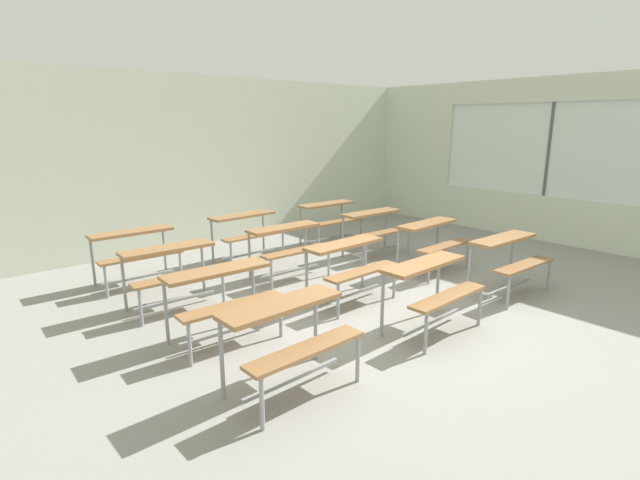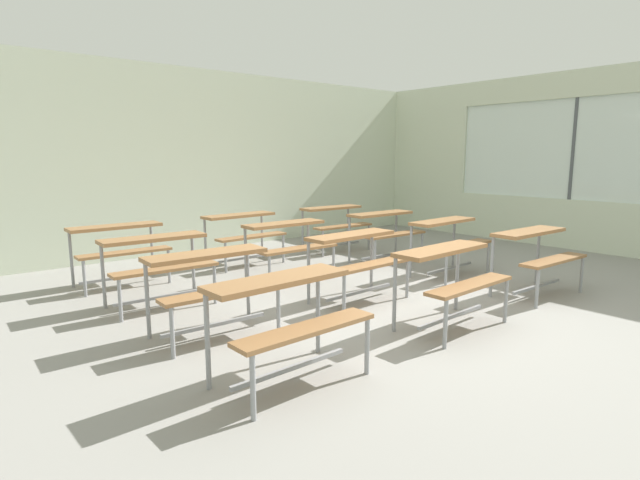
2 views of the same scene
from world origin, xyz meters
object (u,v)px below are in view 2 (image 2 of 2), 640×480
object	(u,v)px
desk_bench_r0c2	(537,247)
desk_bench_r3c1	(244,227)
desk_bench_r1c0	(212,274)
desk_bench_r0c0	(288,305)
desk_bench_r2c0	(158,254)
desk_bench_r1c2	(449,234)
desk_bench_r1c1	(358,251)
desk_bench_r0c1	(451,268)
desk_bench_r3c0	(119,240)
desk_bench_r2c2	(385,225)
desk_bench_r3c2	(335,218)
desk_bench_r2c1	(289,237)

from	to	relation	value
desk_bench_r0c2	desk_bench_r3c1	xyz separation A→B (m)	(-1.72, 3.58, 0.00)
desk_bench_r3c1	desk_bench_r1c0	bearing A→B (deg)	-128.67
desk_bench_r0c0	desk_bench_r2c0	bearing A→B (deg)	88.30
desk_bench_r1c0	desk_bench_r1c2	world-z (taller)	same
desk_bench_r1c1	desk_bench_r1c0	bearing A→B (deg)	176.57
desk_bench_r0c1	desk_bench_r3c0	xyz separation A→B (m)	(-1.85, 3.57, 0.00)
desk_bench_r3c1	desk_bench_r1c2	bearing A→B (deg)	-55.25
desk_bench_r1c0	desk_bench_r0c0	bearing A→B (deg)	-89.62
desk_bench_r2c2	desk_bench_r0c1	bearing A→B (deg)	-123.24
desk_bench_r0c0	desk_bench_r2c0	size ratio (longest dim) A/B	0.99
desk_bench_r3c2	desk_bench_r0c2	bearing A→B (deg)	-88.15
desk_bench_r2c2	desk_bench_r3c0	distance (m)	3.75
desk_bench_r1c2	desk_bench_r2c2	distance (m)	1.15
desk_bench_r0c0	desk_bench_r2c1	distance (m)	2.96
desk_bench_r0c0	desk_bench_r1c0	distance (m)	1.18
desk_bench_r0c2	desk_bench_r3c0	bearing A→B (deg)	136.82
desk_bench_r0c2	desk_bench_r3c1	bearing A→B (deg)	117.62
desk_bench_r0c2	desk_bench_r0c0	bearing A→B (deg)	-178.53
desk_bench_r2c2	desk_bench_r3c2	distance (m)	1.14
desk_bench_r1c0	desk_bench_r3c1	world-z (taller)	same
desk_bench_r2c0	desk_bench_r1c0	bearing A→B (deg)	-87.23
desk_bench_r1c1	desk_bench_r1c2	world-z (taller)	same
desk_bench_r3c2	desk_bench_r3c1	bearing A→B (deg)	-179.95
desk_bench_r0c0	desk_bench_r3c2	bearing A→B (deg)	43.21
desk_bench_r2c2	desk_bench_r1c0	bearing A→B (deg)	-159.38
desk_bench_r0c0	desk_bench_r2c0	world-z (taller)	same
desk_bench_r1c1	desk_bench_r0c0	bearing A→B (deg)	-149.33
desk_bench_r1c2	desk_bench_r2c0	world-z (taller)	same
desk_bench_r0c2	desk_bench_r3c2	world-z (taller)	same
desk_bench_r0c1	desk_bench_r1c1	world-z (taller)	same
desk_bench_r0c0	desk_bench_r2c1	xyz separation A→B (m)	(1.77, 2.37, 0.00)
desk_bench_r1c0	desk_bench_r3c1	size ratio (longest dim) A/B	1.00
desk_bench_r0c2	desk_bench_r2c1	distance (m)	2.98
desk_bench_r2c2	desk_bench_r3c2	size ratio (longest dim) A/B	1.00
desk_bench_r3c1	desk_bench_r3c2	world-z (taller)	same
desk_bench_r1c2	desk_bench_r3c0	bearing A→B (deg)	144.85
desk_bench_r3c0	desk_bench_r3c1	bearing A→B (deg)	1.86
desk_bench_r2c1	desk_bench_r3c2	size ratio (longest dim) A/B	0.99
desk_bench_r1c0	desk_bench_r3c2	xyz separation A→B (m)	(3.52, 2.30, 0.00)
desk_bench_r2c1	desk_bench_r2c0	bearing A→B (deg)	-178.21
desk_bench_r1c1	desk_bench_r2c2	size ratio (longest dim) A/B	0.99
desk_bench_r0c1	desk_bench_r1c2	bearing A→B (deg)	34.33
desk_bench_r2c0	desk_bench_r3c0	size ratio (longest dim) A/B	1.01
desk_bench_r1c1	desk_bench_r0c2	bearing A→B (deg)	-34.86
desk_bench_r2c0	desk_bench_r2c2	bearing A→B (deg)	1.87
desk_bench_r2c1	desk_bench_r3c0	xyz separation A→B (m)	(-1.77, 1.15, 0.00)
desk_bench_r2c0	desk_bench_r3c1	world-z (taller)	same
desk_bench_r0c2	desk_bench_r1c0	xyz separation A→B (m)	(-3.50, 1.21, 0.00)
desk_bench_r1c0	desk_bench_r1c2	distance (m)	3.53
desk_bench_r2c0	desk_bench_r2c1	distance (m)	1.75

